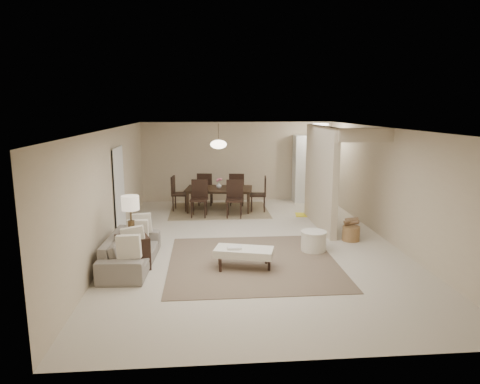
{
  "coord_description": "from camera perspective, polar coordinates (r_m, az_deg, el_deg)",
  "views": [
    {
      "loc": [
        -1.06,
        -8.97,
        2.91
      ],
      "look_at": [
        -0.26,
        0.51,
        1.05
      ],
      "focal_mm": 32.0,
      "sensor_mm": 36.0,
      "label": 1
    }
  ],
  "objects": [
    {
      "name": "ceiling",
      "position": [
        9.04,
        1.92,
        8.46
      ],
      "size": [
        9.0,
        9.0,
        0.0
      ],
      "primitive_type": "plane",
      "rotation": [
        3.14,
        0.0,
        0.0
      ],
      "color": "white",
      "rests_on": "back_wall"
    },
    {
      "name": "right_wall",
      "position": [
        9.98,
        19.24,
        0.87
      ],
      "size": [
        0.0,
        9.0,
        9.0
      ],
      "primitive_type": "plane",
      "rotation": [
        1.57,
        0.0,
        -1.57
      ],
      "color": "#C7B497",
      "rests_on": "floor"
    },
    {
      "name": "back_wall",
      "position": [
        13.61,
        -0.33,
        4.06
      ],
      "size": [
        6.0,
        0.0,
        6.0
      ],
      "primitive_type": "plane",
      "rotation": [
        1.57,
        0.0,
        0.0
      ],
      "color": "#C7B497",
      "rests_on": "floor"
    },
    {
      "name": "sofa",
      "position": [
        8.33,
        -14.33,
        -7.57
      ],
      "size": [
        2.08,
        0.9,
        0.6
      ],
      "primitive_type": "imported",
      "rotation": [
        0.0,
        0.0,
        1.52
      ],
      "color": "gray",
      "rests_on": "floor"
    },
    {
      "name": "wicker_basket",
      "position": [
        9.92,
        14.58,
        -5.38
      ],
      "size": [
        0.39,
        0.39,
        0.33
      ],
      "primitive_type": "cylinder",
      "rotation": [
        0.0,
        0.0,
        0.02
      ],
      "color": "brown",
      "rests_on": "floor"
    },
    {
      "name": "doorway",
      "position": [
        9.94,
        -15.83,
        -0.32
      ],
      "size": [
        0.04,
        0.9,
        2.04
      ],
      "primitive_type": "cube",
      "color": "black",
      "rests_on": "floor"
    },
    {
      "name": "yellow_mat",
      "position": [
        12.04,
        9.32,
        -3.03
      ],
      "size": [
        0.87,
        0.61,
        0.01
      ],
      "primitive_type": "cube",
      "rotation": [
        0.0,
        0.0,
        -0.16
      ],
      "color": "yellow",
      "rests_on": "floor"
    },
    {
      "name": "pendant_light",
      "position": [
        12.1,
        -2.88,
        6.37
      ],
      "size": [
        0.46,
        0.46,
        0.71
      ],
      "color": "#4D3921",
      "rests_on": "ceiling"
    },
    {
      "name": "left_wall",
      "position": [
        9.33,
        -16.77,
        0.34
      ],
      "size": [
        0.0,
        9.0,
        9.0
      ],
      "primitive_type": "plane",
      "rotation": [
        1.57,
        0.0,
        1.57
      ],
      "color": "#C7B497",
      "rests_on": "floor"
    },
    {
      "name": "ottoman_bench",
      "position": [
        7.96,
        0.53,
        -8.05
      ],
      "size": [
        1.16,
        0.75,
        0.38
      ],
      "rotation": [
        0.0,
        0.0,
        -0.26
      ],
      "color": "white",
      "rests_on": "living_rug"
    },
    {
      "name": "dining_chairs",
      "position": [
        12.3,
        -2.82,
        -0.23
      ],
      "size": [
        2.73,
        2.11,
        1.01
      ],
      "color": "black",
      "rests_on": "dining_rug"
    },
    {
      "name": "side_table",
      "position": [
        8.22,
        -14.11,
        -7.78
      ],
      "size": [
        0.71,
        0.71,
        0.61
      ],
      "primitive_type": "cube",
      "rotation": [
        0.0,
        0.0,
        0.36
      ],
      "color": "black",
      "rests_on": "floor"
    },
    {
      "name": "living_rug",
      "position": [
        8.36,
        1.72,
        -9.28
      ],
      "size": [
        3.2,
        3.2,
        0.01
      ],
      "primitive_type": "cube",
      "color": "brown",
      "rests_on": "floor"
    },
    {
      "name": "round_pouf",
      "position": [
        9.04,
        9.78,
        -6.48
      ],
      "size": [
        0.54,
        0.54,
        0.42
      ],
      "primitive_type": "cylinder",
      "color": "white",
      "rests_on": "floor"
    },
    {
      "name": "floor",
      "position": [
        9.49,
        1.82,
        -6.8
      ],
      "size": [
        9.0,
        9.0,
        0.0
      ],
      "primitive_type": "plane",
      "color": "beige",
      "rests_on": "ground"
    },
    {
      "name": "partition",
      "position": [
        10.74,
        10.67,
        1.98
      ],
      "size": [
        0.15,
        2.5,
        2.5
      ],
      "primitive_type": "cube",
      "color": "#C7B497",
      "rests_on": "floor"
    },
    {
      "name": "pantry_cabinet",
      "position": [
        13.68,
        9.66,
        3.1
      ],
      "size": [
        1.2,
        0.55,
        2.1
      ],
      "primitive_type": "cube",
      "color": "silver",
      "rests_on": "floor"
    },
    {
      "name": "table_lamp",
      "position": [
        7.98,
        -14.4,
        -1.89
      ],
      "size": [
        0.32,
        0.32,
        0.76
      ],
      "color": "#4D3921",
      "rests_on": "side_table"
    },
    {
      "name": "dining_rug",
      "position": [
        12.41,
        -2.8,
        -2.48
      ],
      "size": [
        2.8,
        2.1,
        0.01
      ],
      "primitive_type": "cube",
      "color": "#827051",
      "rests_on": "floor"
    },
    {
      "name": "dining_table",
      "position": [
        12.34,
        -2.81,
        -1.01
      ],
      "size": [
        2.0,
        1.28,
        0.66
      ],
      "primitive_type": "imported",
      "rotation": [
        0.0,
        0.0,
        -0.12
      ],
      "color": "black",
      "rests_on": "dining_rug"
    },
    {
      "name": "flush_light",
      "position": [
        12.63,
        10.72,
        8.84
      ],
      "size": [
        0.44,
        0.44,
        0.05
      ],
      "primitive_type": "cylinder",
      "color": "white",
      "rests_on": "ceiling"
    },
    {
      "name": "vase",
      "position": [
        12.26,
        -2.83,
        0.89
      ],
      "size": [
        0.19,
        0.19,
        0.17
      ],
      "primitive_type": "imported",
      "rotation": [
        0.0,
        0.0,
        -0.22
      ],
      "color": "silver",
      "rests_on": "dining_table"
    }
  ]
}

